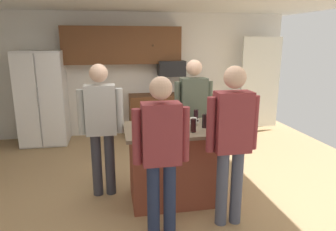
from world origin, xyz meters
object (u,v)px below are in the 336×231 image
object	(u,v)px
glass_dark_ale	(196,115)
serving_tray	(165,126)
microwave_over_range	(171,68)
person_elder_center	(161,148)
glass_stout_tall	(205,121)
refrigerator	(43,98)
person_guest_by_door	(193,110)
person_guest_right	(232,136)
kitchen_island	(172,164)
glass_pilsner	(193,125)
person_guest_left	(101,122)
mug_blue_stoneware	(194,121)

from	to	relation	value
glass_dark_ale	serving_tray	size ratio (longest dim) A/B	0.35
glass_dark_ale	microwave_over_range	bearing A→B (deg)	86.27
person_elder_center	glass_stout_tall	bearing A→B (deg)	-24.75
refrigerator	person_guest_by_door	bearing A→B (deg)	-38.59
glass_stout_tall	serving_tray	size ratio (longest dim) A/B	0.38
glass_stout_tall	refrigerator	bearing A→B (deg)	131.84
microwave_over_range	serving_tray	world-z (taller)	microwave_over_range
microwave_over_range	person_guest_right	xyz separation A→B (m)	(-0.03, -3.45, -0.42)
kitchen_island	person_elder_center	world-z (taller)	person_elder_center
glass_dark_ale	glass_pilsner	size ratio (longest dim) A/B	0.98
refrigerator	person_guest_left	xyz separation A→B (m)	(1.19, -2.39, 0.09)
mug_blue_stoneware	person_guest_right	bearing A→B (deg)	-73.43
kitchen_island	person_elder_center	distance (m)	0.92
microwave_over_range	glass_pilsner	distance (m)	3.06
microwave_over_range	person_guest_right	bearing A→B (deg)	-90.45
person_elder_center	glass_pilsner	bearing A→B (deg)	-22.24
microwave_over_range	kitchen_island	bearing A→B (deg)	-100.90
person_guest_left	serving_tray	size ratio (longest dim) A/B	3.96
glass_stout_tall	mug_blue_stoneware	distance (m)	0.18
kitchen_island	person_guest_by_door	world-z (taller)	person_guest_by_door
mug_blue_stoneware	glass_pilsner	distance (m)	0.31
person_guest_left	mug_blue_stoneware	bearing A→B (deg)	8.45
glass_dark_ale	refrigerator	bearing A→B (deg)	135.15
person_elder_center	mug_blue_stoneware	xyz separation A→B (m)	(0.56, 0.82, 0.04)
person_elder_center	person_guest_by_door	bearing A→B (deg)	-7.11
refrigerator	microwave_over_range	bearing A→B (deg)	2.60
refrigerator	mug_blue_stoneware	bearing A→B (deg)	-47.79
person_guest_left	glass_stout_tall	size ratio (longest dim) A/B	10.34
refrigerator	person_guest_right	distance (m)	4.21
refrigerator	serving_tray	bearing A→B (deg)	-53.43
person_guest_by_door	person_guest_left	xyz separation A→B (m)	(-1.32, -0.38, -0.01)
refrigerator	person_guest_by_door	xyz separation A→B (m)	(2.51, -2.00, 0.10)
refrigerator	person_elder_center	xyz separation A→B (m)	(1.80, -3.42, 0.06)
person_guest_right	person_guest_by_door	xyz separation A→B (m)	(-0.06, 1.32, -0.01)
glass_pilsner	person_guest_right	bearing A→B (deg)	-54.73
person_guest_by_door	glass_pilsner	world-z (taller)	person_guest_by_door
refrigerator	microwave_over_range	world-z (taller)	refrigerator
microwave_over_range	person_guest_by_door	distance (m)	2.17
microwave_over_range	person_guest_right	distance (m)	3.47
refrigerator	person_elder_center	world-z (taller)	refrigerator
kitchen_island	person_guest_right	bearing A→B (deg)	-51.65
mug_blue_stoneware	refrigerator	bearing A→B (deg)	132.21
glass_stout_tall	mug_blue_stoneware	world-z (taller)	glass_stout_tall
refrigerator	microwave_over_range	distance (m)	2.66
person_guest_by_door	glass_pilsner	bearing A→B (deg)	18.34
kitchen_island	person_guest_left	world-z (taller)	person_guest_left
microwave_over_range	mug_blue_stoneware	distance (m)	2.76
refrigerator	mug_blue_stoneware	world-z (taller)	refrigerator
person_guest_left	glass_dark_ale	world-z (taller)	person_guest_left
person_elder_center	person_guest_right	world-z (taller)	person_guest_right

